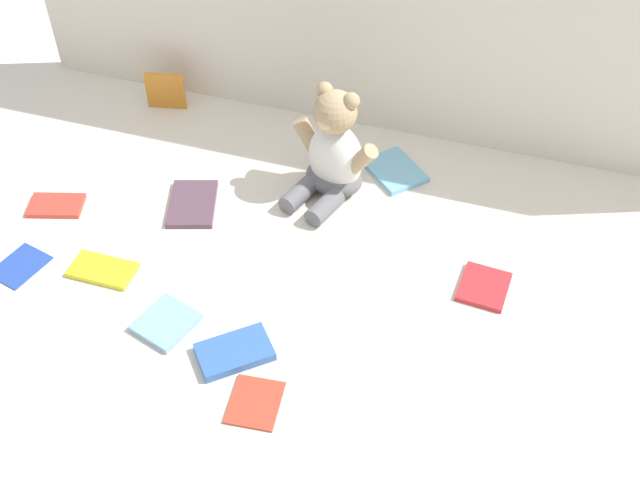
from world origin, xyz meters
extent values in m
plane|color=silver|center=(0.00, 0.00, 0.00)|extent=(3.20, 3.20, 0.00)
ellipsoid|color=white|center=(-0.07, 0.16, 0.08)|extent=(0.14, 0.13, 0.16)
ellipsoid|color=slate|center=(-0.07, 0.16, 0.03)|extent=(0.15, 0.14, 0.06)
sphere|color=tan|center=(-0.07, 0.16, 0.20)|extent=(0.11, 0.11, 0.09)
ellipsoid|color=beige|center=(-0.08, 0.13, 0.19)|extent=(0.04, 0.04, 0.03)
sphere|color=tan|center=(-0.10, 0.18, 0.23)|extent=(0.04, 0.04, 0.03)
sphere|color=tan|center=(-0.04, 0.16, 0.23)|extent=(0.04, 0.04, 0.03)
cylinder|color=tan|center=(-0.13, 0.18, 0.11)|extent=(0.08, 0.05, 0.08)
cylinder|color=tan|center=(-0.01, 0.14, 0.11)|extent=(0.08, 0.05, 0.08)
cylinder|color=slate|center=(-0.13, 0.09, 0.02)|extent=(0.07, 0.10, 0.04)
cylinder|color=slate|center=(-0.06, 0.07, 0.02)|extent=(0.07, 0.10, 0.04)
cube|color=#D93F31|center=(-0.61, -0.08, 0.01)|extent=(0.13, 0.10, 0.01)
cube|color=orange|center=(-0.54, 0.32, 0.05)|extent=(0.09, 0.03, 0.09)
cube|color=#583E4D|center=(-0.34, 0.01, 0.01)|extent=(0.13, 0.16, 0.01)
cube|color=#85B2D2|center=(-0.25, -0.29, 0.01)|extent=(0.12, 0.12, 0.01)
cube|color=#3665AF|center=(-0.11, -0.32, 0.01)|extent=(0.15, 0.14, 0.02)
cube|color=red|center=(0.28, -0.04, 0.01)|extent=(0.09, 0.11, 0.01)
cube|color=yellow|center=(-0.42, -0.21, 0.01)|extent=(0.12, 0.07, 0.01)
cube|color=#284AAF|center=(-0.58, -0.25, 0.00)|extent=(0.10, 0.11, 0.01)
cube|color=#C0412B|center=(-0.04, -0.40, 0.00)|extent=(0.09, 0.10, 0.01)
cube|color=#76B9DD|center=(0.04, 0.24, 0.01)|extent=(0.16, 0.16, 0.01)
camera|label=1|loc=(0.28, -1.05, 1.09)|focal=43.41mm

